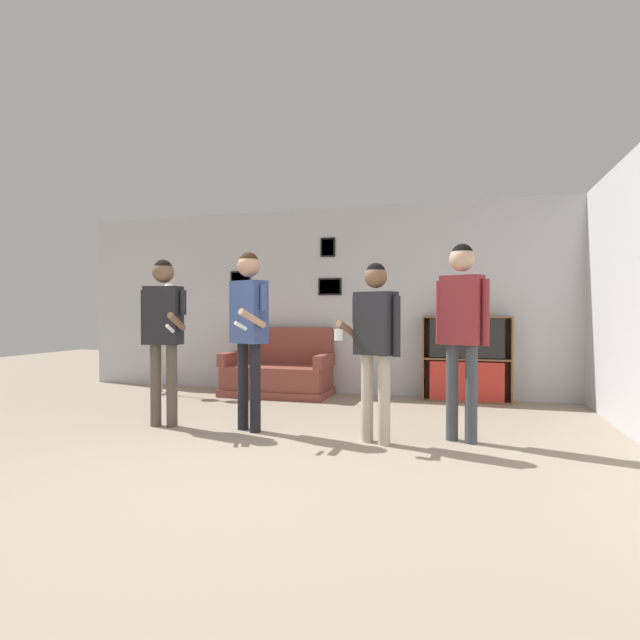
{
  "coord_description": "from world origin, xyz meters",
  "views": [
    {
      "loc": [
        1.58,
        -3.03,
        1.18
      ],
      "look_at": [
        0.15,
        2.01,
        1.1
      ],
      "focal_mm": 28.0,
      "sensor_mm": 36.0,
      "label": 1
    }
  ],
  "objects_px": {
    "couch": "(279,373)",
    "bookshelf": "(466,359)",
    "floor_lamp": "(161,307)",
    "person_player_foreground_left": "(163,323)",
    "person_spectator_near_bookshelf": "(462,319)",
    "person_watcher_holding_cup": "(375,333)",
    "person_player_foreground_center": "(249,320)"
  },
  "relations": [
    {
      "from": "person_watcher_holding_cup",
      "to": "person_spectator_near_bookshelf",
      "type": "xyz_separation_m",
      "value": [
        0.75,
        0.27,
        0.13
      ]
    },
    {
      "from": "person_spectator_near_bookshelf",
      "to": "person_player_foreground_center",
      "type": "bearing_deg",
      "value": -175.86
    },
    {
      "from": "floor_lamp",
      "to": "person_spectator_near_bookshelf",
      "type": "bearing_deg",
      "value": -20.54
    },
    {
      "from": "person_player_foreground_center",
      "to": "floor_lamp",
      "type": "bearing_deg",
      "value": 141.27
    },
    {
      "from": "couch",
      "to": "floor_lamp",
      "type": "distance_m",
      "value": 1.95
    },
    {
      "from": "couch",
      "to": "person_watcher_holding_cup",
      "type": "height_order",
      "value": "person_watcher_holding_cup"
    },
    {
      "from": "person_player_foreground_left",
      "to": "person_spectator_near_bookshelf",
      "type": "xyz_separation_m",
      "value": [
        2.96,
        0.21,
        0.06
      ]
    },
    {
      "from": "floor_lamp",
      "to": "person_player_foreground_center",
      "type": "distance_m",
      "value": 2.74
    },
    {
      "from": "couch",
      "to": "floor_lamp",
      "type": "height_order",
      "value": "floor_lamp"
    },
    {
      "from": "bookshelf",
      "to": "person_player_foreground_left",
      "type": "xyz_separation_m",
      "value": [
        -3.02,
        -2.36,
        0.5
      ]
    },
    {
      "from": "couch",
      "to": "person_watcher_holding_cup",
      "type": "distance_m",
      "value": 2.93
    },
    {
      "from": "person_player_foreground_center",
      "to": "person_player_foreground_left",
      "type": "bearing_deg",
      "value": -176.14
    },
    {
      "from": "couch",
      "to": "bookshelf",
      "type": "relative_size",
      "value": 1.33
    },
    {
      "from": "person_spectator_near_bookshelf",
      "to": "couch",
      "type": "bearing_deg",
      "value": 142.06
    },
    {
      "from": "floor_lamp",
      "to": "person_watcher_holding_cup",
      "type": "relative_size",
      "value": 0.98
    },
    {
      "from": "person_player_foreground_left",
      "to": "person_player_foreground_center",
      "type": "relative_size",
      "value": 0.97
    },
    {
      "from": "bookshelf",
      "to": "person_watcher_holding_cup",
      "type": "xyz_separation_m",
      "value": [
        -0.81,
        -2.42,
        0.43
      ]
    },
    {
      "from": "person_player_foreground_left",
      "to": "person_watcher_holding_cup",
      "type": "distance_m",
      "value": 2.22
    },
    {
      "from": "bookshelf",
      "to": "person_player_foreground_center",
      "type": "bearing_deg",
      "value": -132.38
    },
    {
      "from": "person_watcher_holding_cup",
      "to": "bookshelf",
      "type": "bearing_deg",
      "value": 71.54
    },
    {
      "from": "floor_lamp",
      "to": "person_watcher_holding_cup",
      "type": "height_order",
      "value": "person_watcher_holding_cup"
    },
    {
      "from": "bookshelf",
      "to": "person_spectator_near_bookshelf",
      "type": "height_order",
      "value": "person_spectator_near_bookshelf"
    },
    {
      "from": "bookshelf",
      "to": "person_player_foreground_center",
      "type": "height_order",
      "value": "person_player_foreground_center"
    },
    {
      "from": "bookshelf",
      "to": "person_watcher_holding_cup",
      "type": "relative_size",
      "value": 0.7
    },
    {
      "from": "person_player_foreground_left",
      "to": "person_spectator_near_bookshelf",
      "type": "bearing_deg",
      "value": 4.05
    },
    {
      "from": "floor_lamp",
      "to": "person_player_foreground_left",
      "type": "relative_size",
      "value": 0.92
    },
    {
      "from": "person_watcher_holding_cup",
      "to": "person_spectator_near_bookshelf",
      "type": "relative_size",
      "value": 0.9
    },
    {
      "from": "bookshelf",
      "to": "floor_lamp",
      "type": "distance_m",
      "value": 4.33
    },
    {
      "from": "person_player_foreground_center",
      "to": "person_watcher_holding_cup",
      "type": "relative_size",
      "value": 1.09
    },
    {
      "from": "couch",
      "to": "floor_lamp",
      "type": "bearing_deg",
      "value": -166.39
    },
    {
      "from": "person_watcher_holding_cup",
      "to": "person_player_foreground_left",
      "type": "bearing_deg",
      "value": 178.44
    },
    {
      "from": "bookshelf",
      "to": "floor_lamp",
      "type": "height_order",
      "value": "floor_lamp"
    }
  ]
}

